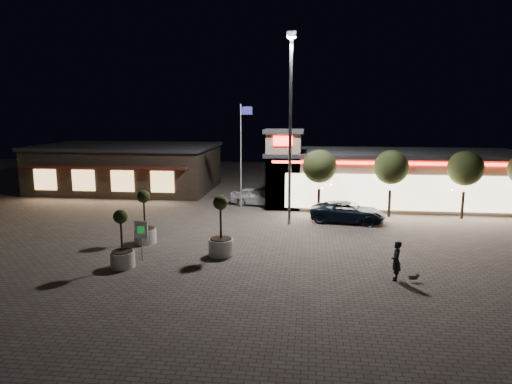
# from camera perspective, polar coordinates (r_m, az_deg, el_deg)

# --- Properties ---
(ground) EXTENTS (90.00, 90.00, 0.00)m
(ground) POSITION_cam_1_polar(r_m,az_deg,el_deg) (23.24, -1.76, -8.69)
(ground) COLOR #675C53
(ground) RESTS_ON ground
(retail_building) EXTENTS (20.40, 8.40, 6.10)m
(retail_building) POSITION_cam_1_polar(r_m,az_deg,el_deg) (38.45, 16.00, 1.83)
(retail_building) COLOR gray
(retail_building) RESTS_ON ground
(restaurant_building) EXTENTS (16.40, 11.00, 4.30)m
(restaurant_building) POSITION_cam_1_polar(r_m,az_deg,el_deg) (45.48, -15.67, 3.02)
(restaurant_building) COLOR #382D23
(restaurant_building) RESTS_ON ground
(floodlight_pole) EXTENTS (0.60, 0.40, 12.38)m
(floodlight_pole) POSITION_cam_1_polar(r_m,az_deg,el_deg) (29.79, 4.33, 9.18)
(floodlight_pole) COLOR gray
(floodlight_pole) RESTS_ON ground
(flagpole) EXTENTS (0.95, 0.10, 8.00)m
(flagpole) POSITION_cam_1_polar(r_m,az_deg,el_deg) (35.25, -1.75, 5.65)
(flagpole) COLOR white
(flagpole) RESTS_ON ground
(string_tree_a) EXTENTS (2.42, 2.42, 4.79)m
(string_tree_a) POSITION_cam_1_polar(r_m,az_deg,el_deg) (33.00, 7.95, 3.18)
(string_tree_a) COLOR #332319
(string_tree_a) RESTS_ON ground
(string_tree_b) EXTENTS (2.42, 2.42, 4.79)m
(string_tree_b) POSITION_cam_1_polar(r_m,az_deg,el_deg) (33.48, 16.55, 2.96)
(string_tree_b) COLOR #332319
(string_tree_b) RESTS_ON ground
(string_tree_c) EXTENTS (2.42, 2.42, 4.79)m
(string_tree_c) POSITION_cam_1_polar(r_m,az_deg,el_deg) (34.69, 24.72, 2.69)
(string_tree_c) COLOR #332319
(string_tree_c) RESTS_ON ground
(pickup_truck) EXTENTS (5.35, 3.08, 1.40)m
(pickup_truck) POSITION_cam_1_polar(r_m,az_deg,el_deg) (31.68, 11.41, -2.46)
(pickup_truck) COLOR black
(pickup_truck) RESTS_ON ground
(white_sedan) EXTENTS (4.29, 2.22, 1.40)m
(white_sedan) POSITION_cam_1_polar(r_m,az_deg,el_deg) (36.64, 0.01, -0.56)
(white_sedan) COLOR white
(white_sedan) RESTS_ON ground
(pedestrian) EXTENTS (0.53, 0.71, 1.78)m
(pedestrian) POSITION_cam_1_polar(r_m,az_deg,el_deg) (21.49, 17.12, -8.23)
(pedestrian) COLOR black
(pedestrian) RESTS_ON ground
(dog) EXTENTS (0.46, 0.27, 0.25)m
(dog) POSITION_cam_1_polar(r_m,az_deg,el_deg) (21.73, 19.21, -9.94)
(dog) COLOR #59514C
(dog) RESTS_ON ground
(planter_left) EXTENTS (1.25, 1.25, 3.08)m
(planter_left) POSITION_cam_1_polar(r_m,az_deg,el_deg) (26.89, -13.72, -4.25)
(planter_left) COLOR silver
(planter_left) RESTS_ON ground
(planter_mid) EXTENTS (1.16, 1.16, 2.86)m
(planter_mid) POSITION_cam_1_polar(r_m,az_deg,el_deg) (23.10, -16.39, -6.93)
(planter_mid) COLOR silver
(planter_mid) RESTS_ON ground
(planter_right) EXTENTS (1.31, 1.31, 3.21)m
(planter_right) POSITION_cam_1_polar(r_m,az_deg,el_deg) (24.00, -4.42, -5.62)
(planter_right) COLOR silver
(planter_right) RESTS_ON ground
(valet_sign) EXTENTS (0.68, 0.10, 2.05)m
(valet_sign) POSITION_cam_1_polar(r_m,az_deg,el_deg) (23.71, -14.15, -4.99)
(valet_sign) COLOR gray
(valet_sign) RESTS_ON ground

